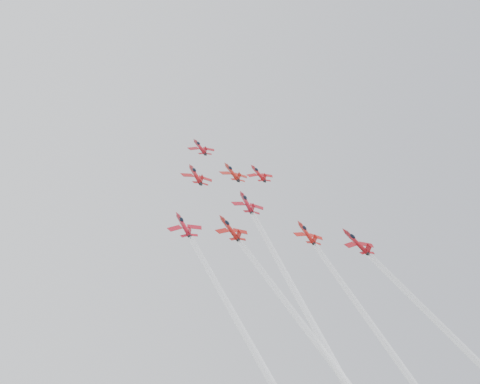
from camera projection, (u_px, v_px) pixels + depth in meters
jet_lead at (200, 147)px, 177.29m from camera, size 9.55×11.70×9.07m
jet_row2_left at (195, 174)px, 155.94m from camera, size 10.00×12.26×9.49m
jet_row2_center at (232, 172)px, 166.04m from camera, size 9.67×11.85×9.18m
jet_row2_right at (258, 173)px, 171.85m from camera, size 9.15×11.21×8.69m
jet_center at (335, 317)px, 111.93m from camera, size 9.78×85.53×65.56m
jet_rear_farleft at (254, 351)px, 94.57m from camera, size 8.59×75.14×57.60m
jet_rear_left at (317, 357)px, 98.32m from camera, size 9.04×79.03×60.58m
jet_rear_right at (409, 350)px, 109.10m from camera, size 9.01×78.77×60.38m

